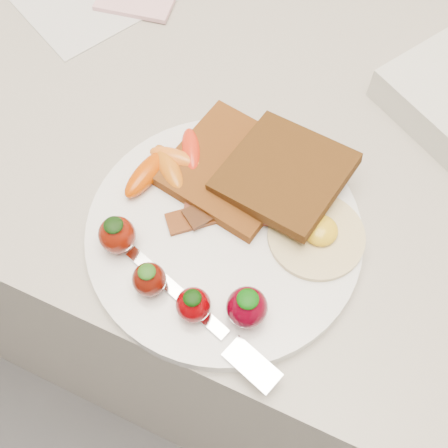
% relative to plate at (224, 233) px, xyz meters
% --- Properties ---
extents(counter, '(2.00, 0.60, 0.90)m').
position_rel_plate_xyz_m(counter, '(0.00, 0.17, -0.46)').
color(counter, gray).
rests_on(counter, ground).
extents(plate, '(0.27, 0.27, 0.02)m').
position_rel_plate_xyz_m(plate, '(0.00, 0.00, 0.00)').
color(plate, white).
rests_on(plate, counter).
extents(toast_lower, '(0.14, 0.14, 0.01)m').
position_rel_plate_xyz_m(toast_lower, '(-0.02, 0.06, 0.02)').
color(toast_lower, '#3A270D').
rests_on(toast_lower, plate).
extents(toast_upper, '(0.13, 0.13, 0.03)m').
position_rel_plate_xyz_m(toast_upper, '(0.03, 0.07, 0.03)').
color(toast_upper, black).
rests_on(toast_upper, toast_lower).
extents(fried_egg, '(0.10, 0.10, 0.02)m').
position_rel_plate_xyz_m(fried_egg, '(0.08, 0.03, 0.01)').
color(fried_egg, beige).
rests_on(fried_egg, plate).
extents(bacon_strips, '(0.11, 0.10, 0.01)m').
position_rel_plate_xyz_m(bacon_strips, '(-0.01, 0.02, 0.01)').
color(bacon_strips, '#390F02').
rests_on(bacon_strips, plate).
extents(baby_carrots, '(0.07, 0.11, 0.02)m').
position_rel_plate_xyz_m(baby_carrots, '(-0.08, 0.04, 0.02)').
color(baby_carrots, orange).
rests_on(baby_carrots, plate).
extents(strawberries, '(0.17, 0.06, 0.04)m').
position_rel_plate_xyz_m(strawberries, '(-0.01, -0.07, 0.03)').
color(strawberries, '#621105').
rests_on(strawberries, plate).
extents(fork, '(0.18, 0.08, 0.00)m').
position_rel_plate_xyz_m(fork, '(0.03, -0.09, 0.01)').
color(fork, white).
rests_on(fork, plate).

